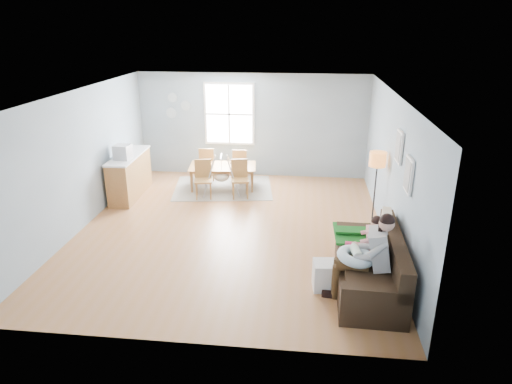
# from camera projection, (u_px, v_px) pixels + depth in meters

# --- Properties ---
(room) EXTENTS (8.40, 9.40, 3.90)m
(room) POSITION_uv_depth(u_px,v_px,m) (230.00, 109.00, 8.33)
(room) COLOR #AB6E3C
(window) EXTENTS (1.32, 0.08, 1.62)m
(window) POSITION_uv_depth(u_px,v_px,m) (229.00, 114.00, 11.88)
(window) COLOR white
(window) RESTS_ON room
(pictures) EXTENTS (0.05, 1.34, 0.74)m
(pictures) POSITION_uv_depth(u_px,v_px,m) (404.00, 160.00, 7.24)
(pictures) COLOR white
(pictures) RESTS_ON room
(wall_plates) EXTENTS (0.67, 0.02, 0.66)m
(wall_plates) POSITION_uv_depth(u_px,v_px,m) (176.00, 106.00, 11.97)
(wall_plates) COLOR #899BA5
(wall_plates) RESTS_ON room
(sofa) EXTENTS (1.00, 2.21, 0.89)m
(sofa) POSITION_uv_depth(u_px,v_px,m) (372.00, 269.00, 7.06)
(sofa) COLOR black
(sofa) RESTS_ON room
(green_throw) EXTENTS (1.02, 0.86, 0.04)m
(green_throw) POSITION_uv_depth(u_px,v_px,m) (364.00, 234.00, 7.66)
(green_throw) COLOR #16611B
(green_throw) RESTS_ON sofa
(beige_pillow) EXTENTS (0.20, 0.51, 0.50)m
(beige_pillow) POSITION_uv_depth(u_px,v_px,m) (386.00, 227.00, 7.40)
(beige_pillow) COLOR beige
(beige_pillow) RESTS_ON sofa
(father) EXTENTS (1.00, 0.51, 1.39)m
(father) POSITION_uv_depth(u_px,v_px,m) (367.00, 253.00, 6.64)
(father) COLOR #959497
(father) RESTS_ON sofa
(nursing_pillow) EXTENTS (0.58, 0.57, 0.23)m
(nursing_pillow) POSITION_uv_depth(u_px,v_px,m) (356.00, 256.00, 6.68)
(nursing_pillow) COLOR silver
(nursing_pillow) RESTS_ON father
(infant) EXTENTS (0.17, 0.38, 0.14)m
(infant) POSITION_uv_depth(u_px,v_px,m) (356.00, 250.00, 6.69)
(infant) COLOR silver
(infant) RESTS_ON nursing_pillow
(toddler) EXTENTS (0.60, 0.33, 0.92)m
(toddler) POSITION_uv_depth(u_px,v_px,m) (368.00, 237.00, 7.11)
(toddler) COLOR white
(toddler) RESTS_ON sofa
(floor_lamp) EXTENTS (0.32, 0.32, 1.57)m
(floor_lamp) POSITION_uv_depth(u_px,v_px,m) (377.00, 166.00, 8.80)
(floor_lamp) COLOR black
(floor_lamp) RESTS_ON room
(storage_cube) EXTENTS (0.43, 0.39, 0.45)m
(storage_cube) POSITION_uv_depth(u_px,v_px,m) (326.00, 275.00, 7.07)
(storage_cube) COLOR silver
(storage_cube) RESTS_ON room
(rug) EXTENTS (2.62, 2.13, 0.01)m
(rug) POSITION_uv_depth(u_px,v_px,m) (223.00, 188.00, 11.42)
(rug) COLOR gray
(rug) RESTS_ON room
(dining_table) EXTENTS (1.71, 1.07, 0.57)m
(dining_table) POSITION_uv_depth(u_px,v_px,m) (223.00, 177.00, 11.32)
(dining_table) COLOR brown
(dining_table) RESTS_ON rug
(chair_sw) EXTENTS (0.48, 0.48, 0.90)m
(chair_sw) POSITION_uv_depth(u_px,v_px,m) (203.00, 176.00, 10.68)
(chair_sw) COLOR olive
(chair_sw) RESTS_ON rug
(chair_se) EXTENTS (0.48, 0.48, 0.90)m
(chair_se) POSITION_uv_depth(u_px,v_px,m) (240.00, 176.00, 10.71)
(chair_se) COLOR olive
(chair_se) RESTS_ON rug
(chair_nw) EXTENTS (0.45, 0.45, 0.89)m
(chair_nw) POSITION_uv_depth(u_px,v_px,m) (207.00, 162.00, 11.79)
(chair_nw) COLOR olive
(chair_nw) RESTS_ON rug
(chair_ne) EXTENTS (0.41, 0.41, 0.85)m
(chair_ne) POSITION_uv_depth(u_px,v_px,m) (240.00, 163.00, 11.83)
(chair_ne) COLOR olive
(chair_ne) RESTS_ON rug
(counter) EXTENTS (0.58, 1.81, 1.00)m
(counter) POSITION_uv_depth(u_px,v_px,m) (130.00, 175.00, 10.78)
(counter) COLOR brown
(counter) RESTS_ON room
(monitor) EXTENTS (0.37, 0.35, 0.32)m
(monitor) POSITION_uv_depth(u_px,v_px,m) (123.00, 152.00, 10.23)
(monitor) COLOR #AEAEB3
(monitor) RESTS_ON counter
(baby_swing) EXTENTS (1.01, 1.03, 0.91)m
(baby_swing) POSITION_uv_depth(u_px,v_px,m) (222.00, 176.00, 11.02)
(baby_swing) COLOR #AEAEB3
(baby_swing) RESTS_ON room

